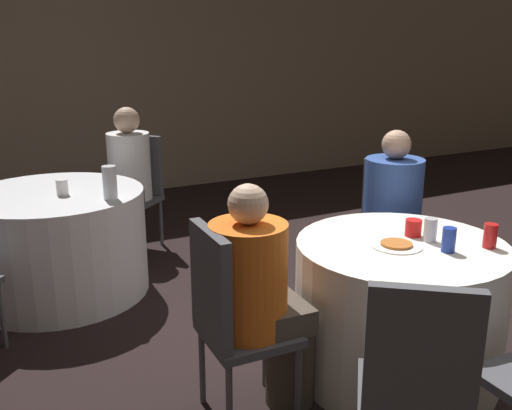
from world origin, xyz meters
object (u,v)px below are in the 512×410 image
(soda_can_silver, at_px, (430,230))
(person_orange_shirt, at_px, (262,300))
(pizza_plate_near, at_px, (396,245))
(soda_can_blue, at_px, (449,240))
(table_near, at_px, (397,309))
(soda_can_red, at_px, (490,236))
(chair_near_west, at_px, (228,311))
(table_far, at_px, (58,243))
(chair_near_southwest, at_px, (416,380))
(person_white_shirt, at_px, (126,181))
(chair_far_northeast, at_px, (137,183))
(bottle_far, at_px, (110,183))
(chair_near_northeast, at_px, (390,219))
(person_blue_shirt, at_px, (392,219))

(soda_can_silver, bearing_deg, person_orange_shirt, 176.08)
(pizza_plate_near, bearing_deg, soda_can_blue, -45.72)
(table_near, height_order, soda_can_red, soda_can_red)
(chair_near_west, bearing_deg, soda_can_blue, 80.16)
(table_far, bearing_deg, soda_can_blue, -53.22)
(chair_near_southwest, bearing_deg, person_white_shirt, 130.95)
(soda_can_silver, distance_m, soda_can_red, 0.28)
(soda_can_silver, xyz_separation_m, soda_can_red, (0.20, -0.21, 0.00))
(chair_far_northeast, height_order, soda_can_silver, chair_far_northeast)
(chair_near_southwest, bearing_deg, table_near, 90.00)
(table_far, distance_m, pizza_plate_near, 2.35)
(soda_can_blue, distance_m, bottle_far, 2.10)
(chair_far_northeast, xyz_separation_m, bottle_far, (-0.46, -1.03, 0.28))
(chair_near_southwest, height_order, person_white_shirt, person_white_shirt)
(person_white_shirt, xyz_separation_m, soda_can_silver, (0.92, -2.47, 0.18))
(chair_near_northeast, relative_size, person_orange_shirt, 0.84)
(soda_can_red, bearing_deg, person_white_shirt, 112.59)
(soda_can_red, distance_m, soda_can_blue, 0.23)
(person_blue_shirt, bearing_deg, pizza_plate_near, 87.79)
(table_far, height_order, person_white_shirt, person_white_shirt)
(soda_can_red, relative_size, bottle_far, 0.56)
(chair_far_northeast, distance_m, person_white_shirt, 0.17)
(chair_near_west, height_order, bottle_far, chair_near_west)
(chair_near_west, distance_m, pizza_plate_near, 0.92)
(chair_far_northeast, relative_size, bottle_far, 4.35)
(soda_can_silver, bearing_deg, chair_near_west, 176.37)
(table_far, relative_size, chair_far_northeast, 1.28)
(table_near, height_order, chair_near_southwest, chair_near_southwest)
(pizza_plate_near, bearing_deg, chair_far_northeast, 103.16)
(soda_can_silver, bearing_deg, chair_near_southwest, -135.29)
(chair_near_west, height_order, chair_near_northeast, same)
(person_white_shirt, xyz_separation_m, bottle_far, (-0.34, -0.92, 0.22))
(person_orange_shirt, xyz_separation_m, soda_can_silver, (0.94, -0.06, 0.21))
(table_far, distance_m, chair_far_northeast, 1.04)
(person_orange_shirt, bearing_deg, table_far, -159.09)
(table_near, xyz_separation_m, chair_near_northeast, (0.58, 0.76, 0.19))
(pizza_plate_near, distance_m, soda_can_silver, 0.21)
(soda_can_blue, bearing_deg, chair_near_southwest, -140.99)
(table_near, height_order, person_orange_shirt, person_orange_shirt)
(table_near, distance_m, soda_can_blue, 0.48)
(table_far, relative_size, soda_can_blue, 9.91)
(chair_near_west, height_order, chair_far_northeast, same)
(table_near, relative_size, soda_can_red, 8.79)
(chair_near_northeast, bearing_deg, table_near, 90.00)
(chair_near_west, relative_size, person_blue_shirt, 0.81)
(pizza_plate_near, relative_size, soda_can_red, 2.10)
(chair_far_northeast, distance_m, soda_can_red, 2.96)
(chair_near_southwest, bearing_deg, person_blue_shirt, 90.22)
(pizza_plate_near, height_order, soda_can_silver, soda_can_silver)
(person_orange_shirt, bearing_deg, pizza_plate_near, 88.55)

